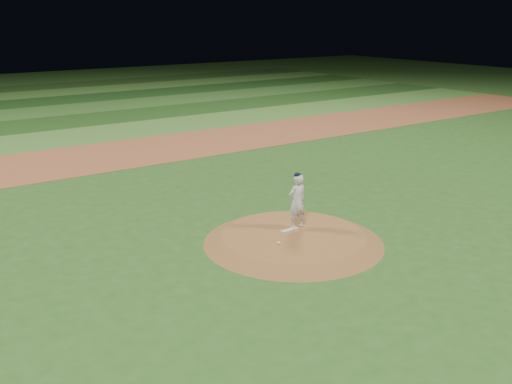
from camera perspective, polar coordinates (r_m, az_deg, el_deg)
name	(u,v)px	position (r m, az deg, el deg)	size (l,w,h in m)	color
ground	(293,242)	(17.56, 3.74, -5.03)	(120.00, 120.00, 0.00)	#29561B
infield_dirt_band	(119,154)	(29.31, -13.52, 3.72)	(70.00, 6.00, 0.02)	#98542F
outfield_stripe_0	(83,136)	(34.39, -16.94, 5.42)	(70.00, 5.00, 0.02)	#44792C
outfield_stripe_1	(57,123)	(39.10, -19.27, 6.57)	(70.00, 5.00, 0.02)	#1F4616
outfield_stripe_2	(36,112)	(43.88, -21.11, 7.46)	(70.00, 5.00, 0.02)	#336424
outfield_stripe_3	(19,103)	(48.71, -22.59, 8.17)	(70.00, 5.00, 0.02)	#194115
outfield_stripe_4	(5,96)	(53.56, -23.81, 8.75)	(70.00, 5.00, 0.02)	#3D6F28
pitchers_mound	(293,238)	(17.51, 3.74, -4.65)	(5.50, 5.50, 0.25)	brown
pitching_rubber	(289,230)	(17.80, 3.35, -3.79)	(0.60, 0.15, 0.03)	silver
rosin_bag	(279,243)	(16.76, 2.30, -5.10)	(0.11, 0.11, 0.06)	white
pitcher_on_mound	(297,201)	(17.71, 4.13, -0.92)	(0.65, 0.43, 1.81)	silver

